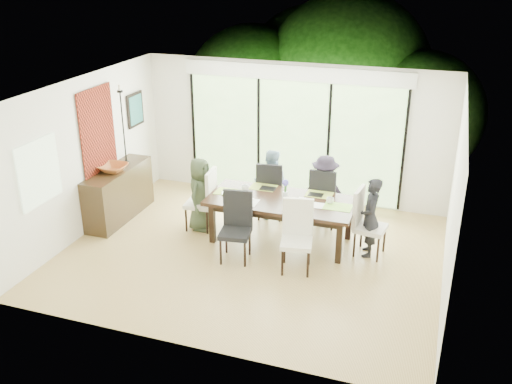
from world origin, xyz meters
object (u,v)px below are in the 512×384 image
(cup_c, at_px, (330,201))
(chair_far_right, at_px, (324,196))
(chair_far_left, at_px, (271,189))
(person_right_end, at_px, (370,217))
(sideboard, at_px, (119,194))
(bowl, at_px, (113,168))
(person_left_end, at_px, (200,194))
(person_far_left, at_px, (271,184))
(vase, at_px, (285,195))
(cup_a, at_px, (245,188))
(chair_near_right, at_px, (297,238))
(table_top, at_px, (281,201))
(cup_b, at_px, (289,200))
(laptop, at_px, (232,194))
(chair_near_left, at_px, (235,228))
(chair_left_end, at_px, (199,199))
(chair_right_end, at_px, (371,223))
(person_far_right, at_px, (324,191))

(cup_c, bearing_deg, chair_far_right, 108.43)
(chair_far_right, bearing_deg, chair_far_left, -0.16)
(person_right_end, height_order, sideboard, person_right_end)
(person_right_end, bearing_deg, bowl, -97.30)
(person_left_end, xyz_separation_m, person_far_left, (1.03, 0.83, 0.00))
(person_far_left, bearing_deg, person_right_end, 146.18)
(vase, relative_size, cup_a, 0.97)
(chair_near_right, distance_m, cup_a, 1.60)
(table_top, xyz_separation_m, cup_b, (0.15, -0.10, 0.08))
(vase, bearing_deg, person_left_end, -178.13)
(laptop, bearing_deg, table_top, -13.77)
(chair_near_left, height_order, chair_near_right, same)
(chair_near_right, bearing_deg, chair_far_right, 77.22)
(table_top, xyz_separation_m, chair_far_right, (0.55, 0.85, -0.17))
(chair_left_end, distance_m, person_left_end, 0.10)
(chair_right_end, bearing_deg, cup_b, 101.86)
(table_top, bearing_deg, chair_right_end, 0.00)
(person_far_right, bearing_deg, chair_right_end, 135.76)
(chair_near_left, bearing_deg, chair_left_end, 130.77)
(chair_right_end, height_order, cup_c, chair_right_end)
(person_far_left, height_order, vase, person_far_left)
(chair_right_end, xyz_separation_m, cup_a, (-2.20, 0.15, 0.25))
(chair_far_left, bearing_deg, chair_right_end, 147.79)
(person_far_left, distance_m, bowl, 2.84)
(chair_far_right, relative_size, chair_near_left, 1.00)
(cup_c, height_order, sideboard, sideboard)
(person_far_left, bearing_deg, chair_left_end, 27.78)
(cup_b, bearing_deg, chair_near_right, -65.56)
(chair_right_end, relative_size, chair_near_right, 1.00)
(table_top, distance_m, cup_b, 0.20)
(person_right_end, relative_size, bowl, 2.62)
(person_far_right, height_order, cup_c, person_far_right)
(chair_near_right, bearing_deg, person_left_end, 145.16)
(table_top, xyz_separation_m, chair_far_left, (-0.45, 0.85, -0.17))
(chair_right_end, height_order, chair_near_right, same)
(chair_left_end, xyz_separation_m, person_left_end, (0.02, 0.00, 0.10))
(cup_c, bearing_deg, vase, -176.19)
(cup_a, xyz_separation_m, sideboard, (-2.38, -0.23, -0.34))
(cup_c, xyz_separation_m, bowl, (-3.88, -0.28, 0.20))
(chair_near_right, xyz_separation_m, person_far_right, (0.05, 1.70, 0.10))
(vase, bearing_deg, chair_near_right, -63.94)
(chair_near_left, height_order, person_far_right, person_far_right)
(chair_far_right, height_order, laptop, chair_far_right)
(person_left_end, xyz_separation_m, cup_a, (0.78, 0.15, 0.16))
(person_right_end, distance_m, person_far_right, 1.25)
(cup_b, relative_size, cup_c, 0.81)
(cup_a, relative_size, cup_b, 1.24)
(person_right_end, bearing_deg, chair_left_end, -99.50)
(chair_right_end, distance_m, bowl, 4.61)
(chair_right_end, relative_size, person_far_right, 0.85)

